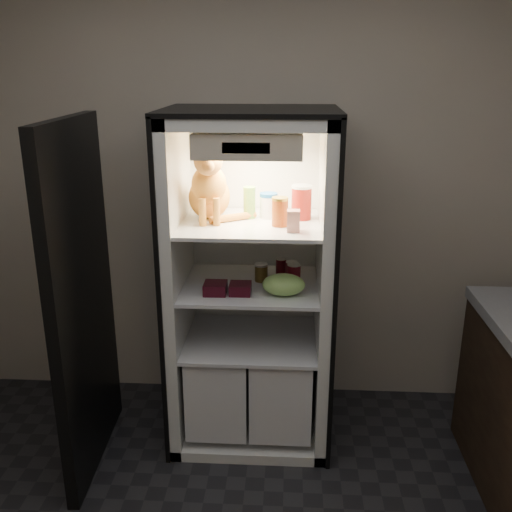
{
  "coord_description": "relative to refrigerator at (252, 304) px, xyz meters",
  "views": [
    {
      "loc": [
        0.2,
        -1.59,
        2.07
      ],
      "look_at": [
        0.03,
        1.32,
        1.1
      ],
      "focal_mm": 40.0,
      "sensor_mm": 36.0,
      "label": 1
    }
  ],
  "objects": [
    {
      "name": "soda_can_b",
      "position": [
        0.22,
        -0.04,
        0.21
      ],
      "size": [
        0.07,
        0.07,
        0.13
      ],
      "color": "black",
      "rests_on": "refrigerator"
    },
    {
      "name": "room_shell",
      "position": [
        0.0,
        -1.38,
        0.83
      ],
      "size": [
        3.6,
        3.6,
        3.6
      ],
      "color": "white",
      "rests_on": "floor"
    },
    {
      "name": "condiment_jar",
      "position": [
        0.05,
        -0.01,
        0.2
      ],
      "size": [
        0.07,
        0.07,
        0.1
      ],
      "color": "brown",
      "rests_on": "refrigerator"
    },
    {
      "name": "berry_box_left",
      "position": [
        -0.18,
        -0.21,
        0.18
      ],
      "size": [
        0.12,
        0.12,
        0.06
      ],
      "primitive_type": "cube",
      "color": "#490C1B",
      "rests_on": "refrigerator"
    },
    {
      "name": "parmesan_shaker",
      "position": [
        -0.01,
        0.02,
        0.58
      ],
      "size": [
        0.07,
        0.07,
        0.17
      ],
      "color": "#268E30",
      "rests_on": "refrigerator"
    },
    {
      "name": "pepper_jar",
      "position": [
        0.27,
        0.02,
        0.59
      ],
      "size": [
        0.11,
        0.11,
        0.18
      ],
      "color": "maroon",
      "rests_on": "refrigerator"
    },
    {
      "name": "soda_can_a",
      "position": [
        0.16,
        0.05,
        0.2
      ],
      "size": [
        0.06,
        0.06,
        0.11
      ],
      "color": "black",
      "rests_on": "refrigerator"
    },
    {
      "name": "cream_carton",
      "position": [
        0.22,
        -0.23,
        0.55
      ],
      "size": [
        0.06,
        0.06,
        0.11
      ],
      "primitive_type": "cube",
      "color": "silver",
      "rests_on": "refrigerator"
    },
    {
      "name": "fridge_door",
      "position": [
        -0.85,
        -0.34,
        0.12
      ],
      "size": [
        0.1,
        0.87,
        1.85
      ],
      "rotation": [
        0.0,
        0.0,
        0.04
      ],
      "color": "black",
      "rests_on": "floor"
    },
    {
      "name": "soda_can_c",
      "position": [
        0.23,
        -0.11,
        0.22
      ],
      "size": [
        0.07,
        0.07,
        0.13
      ],
      "color": "black",
      "rests_on": "refrigerator"
    },
    {
      "name": "salsa_jar",
      "position": [
        0.16,
        -0.13,
        0.57
      ],
      "size": [
        0.09,
        0.09,
        0.15
      ],
      "color": "maroon",
      "rests_on": "refrigerator"
    },
    {
      "name": "refrigerator",
      "position": [
        0.0,
        0.0,
        0.0
      ],
      "size": [
        0.9,
        0.72,
        1.88
      ],
      "color": "white",
      "rests_on": "floor"
    },
    {
      "name": "grape_bag",
      "position": [
        0.18,
        -0.21,
        0.2
      ],
      "size": [
        0.22,
        0.16,
        0.11
      ],
      "primitive_type": "ellipsoid",
      "color": "#84C55C",
      "rests_on": "refrigerator"
    },
    {
      "name": "mayo_tub",
      "position": [
        0.09,
        0.04,
        0.57
      ],
      "size": [
        0.1,
        0.1,
        0.14
      ],
      "color": "white",
      "rests_on": "refrigerator"
    },
    {
      "name": "tabby_cat",
      "position": [
        -0.22,
        -0.02,
        0.67
      ],
      "size": [
        0.39,
        0.43,
        0.45
      ],
      "rotation": [
        0.0,
        0.0,
        0.13
      ],
      "color": "orange",
      "rests_on": "refrigerator"
    },
    {
      "name": "berry_box_right",
      "position": [
        -0.05,
        -0.21,
        0.18
      ],
      "size": [
        0.11,
        0.11,
        0.06
      ],
      "primitive_type": "cube",
      "color": "#490C1B",
      "rests_on": "refrigerator"
    }
  ]
}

